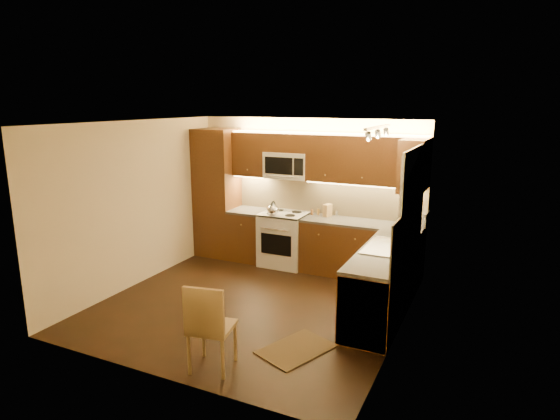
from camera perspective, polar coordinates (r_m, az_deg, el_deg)
The scene contains 37 objects.
floor at distance 6.75m, azimuth -3.21°, elevation -11.23°, with size 4.00×4.00×0.01m, color black.
ceiling at distance 6.17m, azimuth -3.50°, elevation 10.47°, with size 4.00×4.00×0.01m, color beige.
wall_back at distance 8.12m, azimuth 3.41°, elevation 2.18°, with size 4.00×0.01×2.50m, color beige.
wall_front at distance 4.76m, azimuth -14.99°, elevation -6.07°, with size 4.00×0.01×2.50m, color beige.
wall_left at distance 7.49m, azimuth -16.92°, elevation 0.72°, with size 0.01×4.00×2.50m, color beige.
wall_right at distance 5.69m, azimuth 14.65°, elevation -2.91°, with size 0.01×4.00×2.50m, color beige.
pantry at distance 8.62m, azimuth -7.59°, elevation 2.05°, with size 0.70×0.60×2.30m, color #41210E.
base_cab_back_left at distance 8.46m, azimuth -3.67°, elevation -3.10°, with size 0.62×0.60×0.86m, color #41210E.
counter_back_left at distance 8.34m, azimuth -3.71°, elevation -0.12°, with size 0.62×0.60×0.04m, color #34312F.
base_cab_back_right at distance 7.72m, azimuth 9.70°, elevation -4.84°, with size 1.92×0.60×0.86m, color #41210E.
counter_back_right at distance 7.60m, azimuth 9.83°, elevation -1.60°, with size 1.92×0.60×0.04m, color #34312F.
base_cab_right at distance 6.38m, azimuth 12.25°, elevation -8.82°, with size 0.60×2.00×0.86m, color #41210E.
counter_right at distance 6.23m, azimuth 12.45°, elevation -4.97°, with size 0.60×2.00×0.04m, color #34312F.
dishwasher at distance 5.75m, azimuth 10.61°, elevation -11.23°, with size 0.58×0.60×0.84m, color silver.
backsplash_back at distance 7.99m, azimuth 5.71°, elevation 1.61°, with size 3.30×0.02×0.60m, color tan.
backsplash_right at distance 6.09m, azimuth 15.25°, elevation -2.40°, with size 0.02×2.00×0.60m, color tan.
upper_cab_back_left at distance 8.28m, azimuth -3.39°, elevation 6.77°, with size 0.62×0.35×0.75m, color #41210E.
upper_cab_back_right at distance 7.53m, azimuth 10.37°, elevation 5.96°, with size 1.92×0.35×0.75m, color #41210E.
upper_cab_bridge at distance 7.96m, azimuth 1.00°, elevation 8.13°, with size 0.76×0.35×0.31m, color #41210E.
upper_cab_right_corner at distance 6.95m, azimuth 15.73°, elevation 5.12°, with size 0.35×0.50×0.75m, color #41210E.
stove at distance 8.13m, azimuth 0.52°, elevation -3.52°, with size 0.76×0.65×0.92m, color silver, non-canonical shape.
microwave at distance 7.98m, azimuth 0.94°, elevation 5.44°, with size 0.76×0.38×0.44m, color silver, non-canonical shape.
window_frame at distance 6.14m, azimuth 15.68°, elevation 1.54°, with size 0.03×1.44×1.24m, color silver.
window_blinds at distance 6.15m, azimuth 15.49°, elevation 1.56°, with size 0.02×1.36×1.16m, color silver.
sink at distance 6.34m, azimuth 12.80°, elevation -3.76°, with size 0.52×0.86×0.15m, color silver, non-canonical shape.
faucet at distance 6.29m, azimuth 14.43°, elevation -3.29°, with size 0.20×0.04×0.30m, color silver, non-canonical shape.
track_light_bar at distance 5.98m, azimuth 11.77°, elevation 9.77°, with size 0.04×1.20×0.03m, color silver.
kettle at distance 7.83m, azimuth -0.87°, elevation 0.24°, with size 0.21×0.21×0.24m, color silver, non-canonical shape.
toaster_oven at distance 7.54m, azimuth 16.00°, elevation -1.00°, with size 0.37×0.28×0.22m, color silver.
knife_block at distance 7.87m, azimuth 5.75°, elevation -0.04°, with size 0.09×0.15×0.21m, color olive.
spice_jar_a at distance 7.98m, azimuth 6.00°, elevation -0.28°, with size 0.04×0.04×0.09m, color silver.
spice_jar_b at distance 7.98m, azimuth 3.88°, elevation -0.25°, with size 0.05×0.05×0.09m, color brown.
spice_jar_c at distance 7.92m, azimuth 6.85°, elevation -0.40°, with size 0.04×0.04×0.09m, color silver.
spice_jar_d at distance 7.99m, azimuth 4.64°, elevation -0.21°, with size 0.05×0.05×0.10m, color olive.
soap_bottle at distance 7.06m, azimuth 15.41°, elevation -2.08°, with size 0.08×0.08×0.18m, color silver.
rug at distance 5.62m, azimuth 1.98°, elevation -16.44°, with size 0.55×0.83×0.01m, color black.
dining_chair at distance 5.12m, azimuth -8.22°, elevation -13.58°, with size 0.43×0.43×0.97m, color olive, non-canonical shape.
Camera 1 is at (2.96, -5.40, 2.77)m, focal length 30.28 mm.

